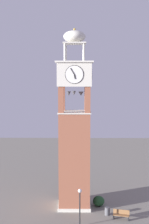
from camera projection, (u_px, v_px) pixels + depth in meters
name	position (u px, v px, depth m)	size (l,w,h in m)	color
ground	(74.00, 206.00, 35.95)	(80.00, 80.00, 0.00)	gray
clock_tower	(75.00, 136.00, 35.13)	(3.85, 3.85, 18.97)	#93543D
park_bench	(121.00, 215.00, 32.53)	(0.84, 1.66, 0.95)	brown
lamp_post	(80.00, 200.00, 30.87)	(0.36, 0.36, 3.60)	black
trash_bin	(107.00, 211.00, 33.60)	(0.52, 0.52, 0.80)	#4C4C51
shrub_near_entry	(99.00, 201.00, 35.93)	(1.26, 1.26, 1.09)	#234C28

